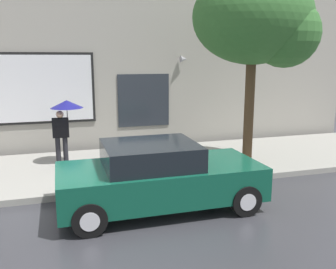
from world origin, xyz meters
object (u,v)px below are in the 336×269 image
(parked_car, at_px, (158,177))
(pedestrian_with_umbrella, at_px, (65,114))
(fire_hydrant, at_px, (137,165))
(street_tree, at_px, (260,21))

(parked_car, distance_m, pedestrian_with_umbrella, 4.08)
(fire_hydrant, xyz_separation_m, street_tree, (3.50, 0.43, 3.58))
(street_tree, bearing_deg, parked_car, -149.34)
(parked_car, relative_size, pedestrian_with_umbrella, 2.30)
(pedestrian_with_umbrella, bearing_deg, street_tree, -17.05)
(street_tree, bearing_deg, pedestrian_with_umbrella, 162.95)
(pedestrian_with_umbrella, bearing_deg, fire_hydrant, -50.79)
(fire_hydrant, height_order, street_tree, street_tree)
(fire_hydrant, bearing_deg, parked_car, -85.54)
(parked_car, xyz_separation_m, fire_hydrant, (-0.12, 1.57, -0.19))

